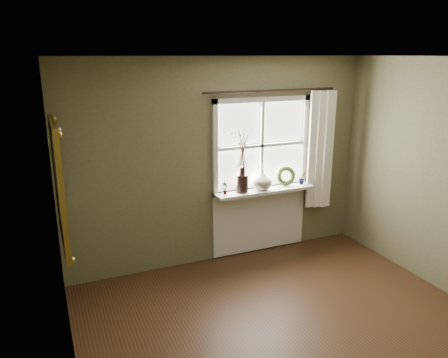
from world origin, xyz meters
TOP-DOWN VIEW (x-y plane):
  - ceiling at (0.00, 0.00)m, footprint 4.50×4.50m
  - wall_back at (0.00, 2.30)m, footprint 4.00×0.10m
  - wall_left at (-2.05, 0.00)m, footprint 0.10×4.50m
  - window_frame at (0.55, 2.23)m, footprint 1.36×0.06m
  - window_sill at (0.55, 2.12)m, footprint 1.36×0.26m
  - window_apron at (0.55, 2.23)m, footprint 1.36×0.04m
  - dark_jug at (0.23, 2.12)m, footprint 0.21×0.21m
  - cream_vase at (0.51, 2.12)m, footprint 0.30×0.30m
  - wreath at (0.90, 2.16)m, footprint 0.28×0.17m
  - potted_plant_left at (-0.01, 2.12)m, footprint 0.09×0.07m
  - potted_plant_right at (1.13, 2.12)m, footprint 0.09×0.08m
  - curtain at (1.39, 2.13)m, footprint 0.36×0.12m
  - curtain_rod at (0.65, 2.17)m, footprint 1.84×0.03m
  - gilt_mirror at (-1.96, 1.53)m, footprint 0.10×1.02m

SIDE VIEW (x-z plane):
  - window_apron at x=0.55m, z-range 0.02..0.90m
  - window_sill at x=0.55m, z-range 0.88..0.92m
  - potted_plant_right at x=1.13m, z-range 0.92..1.09m
  - potted_plant_left at x=-0.01m, z-range 0.92..1.09m
  - wreath at x=0.90m, z-range 0.88..1.16m
  - dark_jug at x=0.23m, z-range 0.92..1.15m
  - cream_vase at x=0.51m, z-range 0.92..1.20m
  - wall_back at x=0.00m, z-range 0.00..2.60m
  - wall_left at x=-2.05m, z-range 0.00..2.60m
  - curtain at x=1.39m, z-range 0.57..2.16m
  - gilt_mirror at x=-1.96m, z-range 0.84..2.05m
  - window_frame at x=0.55m, z-range 0.86..2.10m
  - curtain_rod at x=0.65m, z-range 2.16..2.20m
  - ceiling at x=0.00m, z-range 2.60..2.60m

